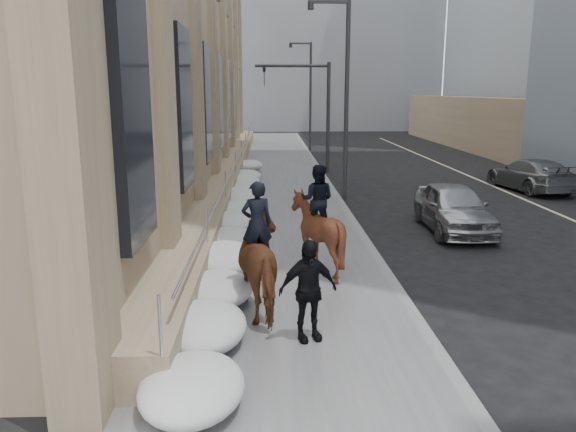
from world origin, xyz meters
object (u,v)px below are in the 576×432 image
at_px(pedestrian, 308,290).
at_px(car_grey, 530,175).
at_px(mounted_horse_right, 317,228).
at_px(car_silver, 454,208).
at_px(mounted_horse_left, 266,261).

relative_size(pedestrian, car_grey, 0.37).
relative_size(mounted_horse_right, pedestrian, 1.42).
xyz_separation_m(mounted_horse_right, pedestrian, (-0.48, -3.87, -0.17)).
xyz_separation_m(mounted_horse_right, car_silver, (4.85, 4.40, -0.43)).
height_order(pedestrian, car_silver, pedestrian).
relative_size(mounted_horse_left, mounted_horse_right, 1.00).
bearing_deg(car_silver, car_grey, 52.97).
height_order(mounted_horse_left, car_grey, mounted_horse_left).
xyz_separation_m(pedestrian, car_grey, (11.31, 15.71, -0.31)).
distance_m(mounted_horse_left, car_silver, 9.21).
relative_size(mounted_horse_left, car_silver, 0.57).
height_order(mounted_horse_right, car_silver, mounted_horse_right).
relative_size(mounted_horse_left, car_grey, 0.52).
bearing_deg(mounted_horse_right, car_grey, -119.13).
height_order(car_silver, car_grey, car_silver).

